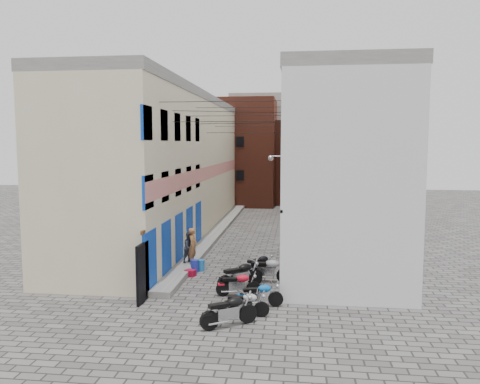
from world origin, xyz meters
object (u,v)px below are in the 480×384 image
at_px(motorcycle_e, 240,274).
at_px(motorcycle_d, 238,283).
at_px(motorcycle_b, 245,302).
at_px(person_b, 190,247).
at_px(water_jug_far, 201,265).
at_px(motorcycle_a, 229,309).
at_px(motorcycle_c, 259,294).
at_px(person_a, 193,246).
at_px(water_jug_near, 195,266).
at_px(motorcycle_f, 268,268).
at_px(red_crate, 190,273).
at_px(motorcycle_g, 260,264).

bearing_deg(motorcycle_e, motorcycle_d, -39.63).
bearing_deg(motorcycle_b, person_b, -152.58).
distance_m(motorcycle_e, water_jug_far, 3.27).
distance_m(motorcycle_a, motorcycle_c, 2.06).
height_order(motorcycle_a, person_a, person_a).
height_order(motorcycle_d, water_jug_near, motorcycle_d).
bearing_deg(water_jug_near, motorcycle_f, -18.75).
distance_m(motorcycle_e, person_b, 4.05).
bearing_deg(water_jug_far, motorcycle_a, -70.88).
bearing_deg(red_crate, person_b, 103.66).
bearing_deg(water_jug_near, person_b, 117.73).
distance_m(motorcycle_b, motorcycle_e, 3.03).
xyz_separation_m(motorcycle_f, red_crate, (-3.45, 0.49, -0.45)).
bearing_deg(motorcycle_g, motorcycle_a, -44.47).
relative_size(motorcycle_b, motorcycle_e, 0.79).
xyz_separation_m(motorcycle_c, person_b, (-3.70, 4.99, 0.47)).
xyz_separation_m(motorcycle_a, water_jug_near, (-2.48, 6.13, -0.29)).
height_order(motorcycle_d, person_b, person_b).
relative_size(motorcycle_d, water_jug_far, 3.39).
distance_m(motorcycle_d, water_jug_far, 3.96).
bearing_deg(person_a, motorcycle_b, -148.25).
bearing_deg(red_crate, motorcycle_d, -44.46).
distance_m(motorcycle_g, person_a, 3.30).
bearing_deg(person_b, motorcycle_e, -100.64).
height_order(motorcycle_c, person_a, person_a).
distance_m(water_jug_far, red_crate, 0.99).
bearing_deg(motorcycle_d, motorcycle_e, 168.74).
relative_size(motorcycle_a, red_crate, 4.40).
relative_size(motorcycle_f, water_jug_far, 4.03).
bearing_deg(motorcycle_a, person_a, 168.99).
distance_m(motorcycle_d, water_jug_near, 3.88).
distance_m(motorcycle_d, person_a, 4.48).
distance_m(person_a, water_jug_near, 1.00).
height_order(motorcycle_d, motorcycle_e, motorcycle_e).
height_order(motorcycle_c, motorcycle_e, motorcycle_e).
distance_m(motorcycle_f, red_crate, 3.51).
height_order(motorcycle_a, water_jug_near, motorcycle_a).
bearing_deg(motorcycle_e, water_jug_far, 179.82).
height_order(motorcycle_b, motorcycle_d, motorcycle_d).
bearing_deg(red_crate, motorcycle_e, -32.36).
bearing_deg(red_crate, motorcycle_c, -46.84).
height_order(motorcycle_a, motorcycle_g, motorcycle_a).
bearing_deg(motorcycle_c, motorcycle_d, -157.16).
height_order(motorcycle_f, person_b, person_b).
bearing_deg(motorcycle_d, person_b, -156.18).
height_order(motorcycle_b, red_crate, motorcycle_b).
height_order(motorcycle_b, motorcycle_e, motorcycle_e).
distance_m(motorcycle_d, motorcycle_g, 3.02).
xyz_separation_m(motorcycle_b, water_jug_far, (-2.62, 5.45, -0.23)).
xyz_separation_m(motorcycle_c, motorcycle_f, (0.10, 3.09, 0.09)).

